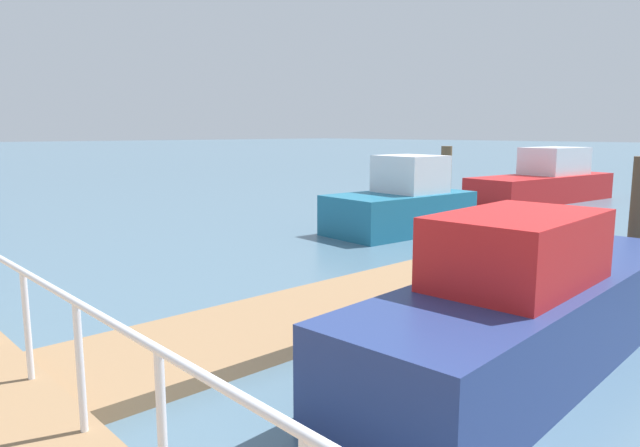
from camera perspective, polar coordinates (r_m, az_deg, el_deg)
ground_plane at (r=15.71m, az=-24.78°, el=-1.77°), size 300.00×300.00×0.00m
floating_dock at (r=9.78m, az=6.72°, el=-6.65°), size 12.03×2.00×0.18m
boardwalk_railing at (r=3.73m, az=-15.47°, el=-15.33°), size 0.06×26.46×1.08m
dock_piling_1 at (r=11.34m, az=28.70°, el=-0.03°), size 0.24×0.24×2.31m
dock_piling_2 at (r=19.44m, az=12.27°, el=4.14°), size 0.35×0.35×2.25m
moored_boat_0 at (r=15.94m, az=8.04°, el=1.88°), size 4.22×2.32×2.08m
moored_boat_1 at (r=24.37m, az=21.23°, el=3.83°), size 7.15×2.78×2.10m
moored_boat_4 at (r=7.40m, az=20.41°, el=-7.61°), size 6.72×2.11×1.85m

